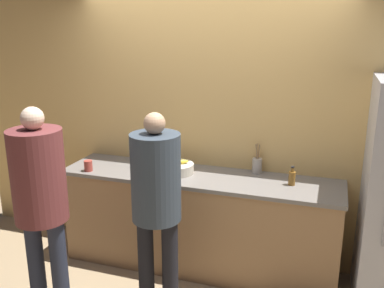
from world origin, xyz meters
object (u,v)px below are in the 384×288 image
(cup_red, at_px, (88,166))
(utensil_crock, at_px, (257,165))
(bottle_amber, at_px, (292,178))
(bottle_clear, at_px, (142,165))
(person_left, at_px, (40,192))
(person_center, at_px, (156,194))
(fruit_bowl, at_px, (177,168))

(cup_red, bearing_deg, utensil_crock, 16.58)
(bottle_amber, height_order, bottle_clear, bottle_amber)
(bottle_clear, bearing_deg, cup_red, -162.64)
(person_left, relative_size, utensil_crock, 6.10)
(bottle_amber, height_order, cup_red, bottle_amber)
(bottle_clear, distance_m, cup_red, 0.51)
(person_center, xyz_separation_m, fruit_bowl, (-0.09, 0.68, -0.02))
(bottle_amber, distance_m, cup_red, 1.86)
(utensil_crock, bearing_deg, person_center, -123.93)
(person_left, relative_size, bottle_clear, 10.53)
(bottle_clear, bearing_deg, person_left, -112.70)
(person_center, relative_size, bottle_clear, 10.19)
(person_left, distance_m, bottle_amber, 2.04)
(person_center, bearing_deg, utensil_crock, 56.07)
(utensil_crock, distance_m, cup_red, 1.57)
(fruit_bowl, xyz_separation_m, cup_red, (-0.80, -0.21, 0.00))
(bottle_amber, bearing_deg, fruit_bowl, -178.63)
(person_center, bearing_deg, bottle_clear, 123.27)
(utensil_crock, height_order, bottle_clear, utensil_crock)
(utensil_crock, xyz_separation_m, cup_red, (-1.51, -0.45, -0.03))
(person_left, xyz_separation_m, cup_red, (-0.08, 0.80, -0.06))
(bottle_amber, distance_m, bottle_clear, 1.36)
(person_left, height_order, person_center, person_left)
(person_left, distance_m, person_center, 0.87)
(fruit_bowl, relative_size, bottle_clear, 2.00)
(person_center, distance_m, bottle_amber, 1.19)
(person_left, distance_m, bottle_clear, 1.04)
(fruit_bowl, distance_m, bottle_clear, 0.33)
(bottle_clear, relative_size, cup_red, 1.59)
(utensil_crock, xyz_separation_m, bottle_clear, (-1.02, -0.30, -0.01))
(utensil_crock, height_order, cup_red, utensil_crock)
(utensil_crock, relative_size, cup_red, 2.74)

